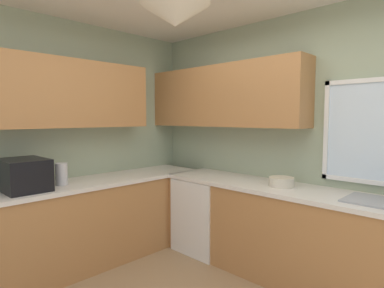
# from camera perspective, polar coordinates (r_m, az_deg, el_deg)

# --- Properties ---
(room_shell) EXTENTS (3.97, 3.55, 2.67)m
(room_shell) POSITION_cam_1_polar(r_m,az_deg,el_deg) (3.01, -5.16, 10.14)
(room_shell) COLOR #9EAD8E
(room_shell) RESTS_ON ground_plane
(counter_run_left) EXTENTS (0.65, 3.16, 0.89)m
(counter_run_left) POSITION_cam_1_polar(r_m,az_deg,el_deg) (3.58, -21.23, -13.63)
(counter_run_left) COLOR #AD7542
(counter_run_left) RESTS_ON ground_plane
(counter_run_back) EXTENTS (3.06, 0.65, 0.89)m
(counter_run_back) POSITION_cam_1_polar(r_m,az_deg,el_deg) (3.26, 19.10, -15.42)
(counter_run_back) COLOR #AD7542
(counter_run_back) RESTS_ON ground_plane
(dishwasher) EXTENTS (0.60, 0.60, 0.84)m
(dishwasher) POSITION_cam_1_polar(r_m,az_deg,el_deg) (3.86, 2.63, -12.35)
(dishwasher) COLOR white
(dishwasher) RESTS_ON ground_plane
(microwave) EXTENTS (0.48, 0.36, 0.29)m
(microwave) POSITION_cam_1_polar(r_m,az_deg,el_deg) (3.31, -27.81, -4.86)
(microwave) COLOR black
(microwave) RESTS_ON counter_run_left
(kettle) EXTENTS (0.12, 0.12, 0.22)m
(kettle) POSITION_cam_1_polar(r_m,az_deg,el_deg) (3.41, -22.25, -4.98)
(kettle) COLOR #B7B7BC
(kettle) RESTS_ON counter_run_left
(bowl) EXTENTS (0.24, 0.24, 0.09)m
(bowl) POSITION_cam_1_polar(r_m,az_deg,el_deg) (3.23, 15.64, -6.52)
(bowl) COLOR beige
(bowl) RESTS_ON counter_run_back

